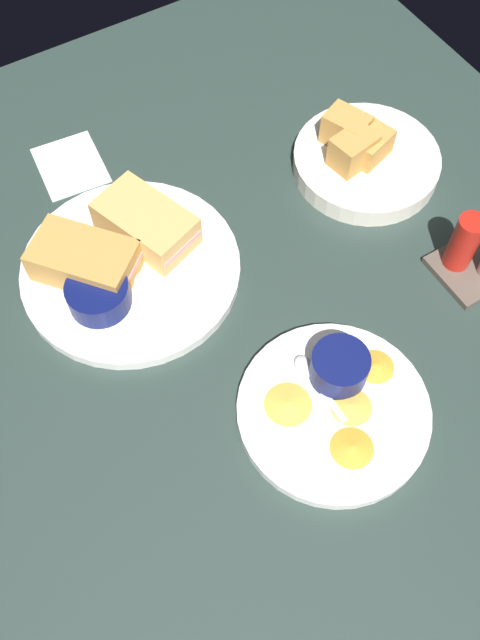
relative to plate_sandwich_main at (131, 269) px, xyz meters
The scene contains 13 objects.
ground_plane 13.38cm from the plate_sandwich_main, 51.69° to the left, with size 110.00×110.00×3.00cm, color #283833.
plate_sandwich_main is the anchor object (origin of this frame).
sandwich_half_near 6.37cm from the plate_sandwich_main, 127.59° to the left, with size 14.84×11.52×4.80cm.
sandwich_half_far 6.37cm from the plate_sandwich_main, 112.41° to the right, with size 14.86×14.15×4.80cm.
ramekin_dark_sauce 7.07cm from the plate_sandwich_main, 61.41° to the right, with size 7.97×7.97×3.62cm.
spoon_by_dark_ramekin 1.85cm from the plate_sandwich_main, ahead, with size 4.19×9.88×0.80cm.
plate_chips_companion 32.46cm from the plate_sandwich_main, 20.54° to the left, with size 22.85×22.85×1.60cm, color white.
ramekin_light_gravy 30.65cm from the plate_sandwich_main, 27.84° to the left, with size 6.93×6.93×4.04cm.
spoon_by_gravy_ramekin 27.97cm from the plate_sandwich_main, 24.00° to the left, with size 9.86×2.22×0.80cm.
plantain_chip_scatter 32.65cm from the plate_sandwich_main, 21.08° to the left, with size 15.29×18.15×0.60cm.
bread_basket_rear 37.03cm from the plate_sandwich_main, 88.44° to the left, with size 21.04×21.04×7.79cm.
condiment_caddy 44.68cm from the plate_sandwich_main, 59.52° to the left, with size 9.00×9.00×9.50cm.
paper_napkin_folded 21.53cm from the plate_sandwich_main, behind, with size 11.00×9.00×0.40cm, color white.
Camera 1 is at (43.36, -24.51, 76.86)cm, focal length 38.89 mm.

